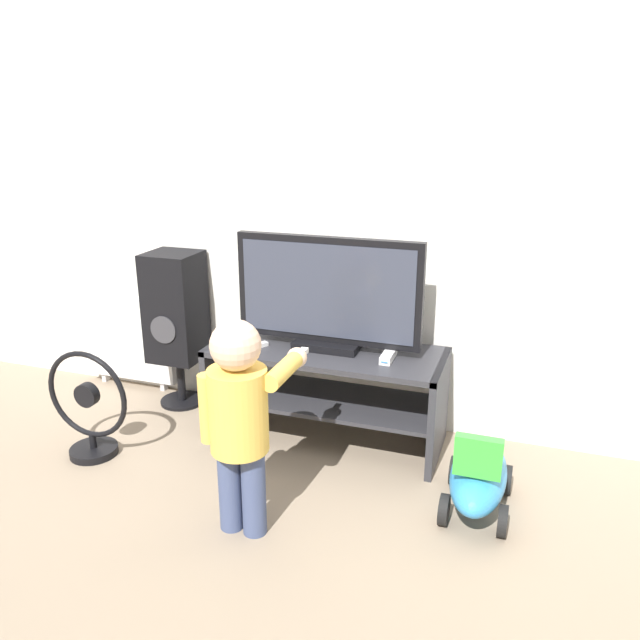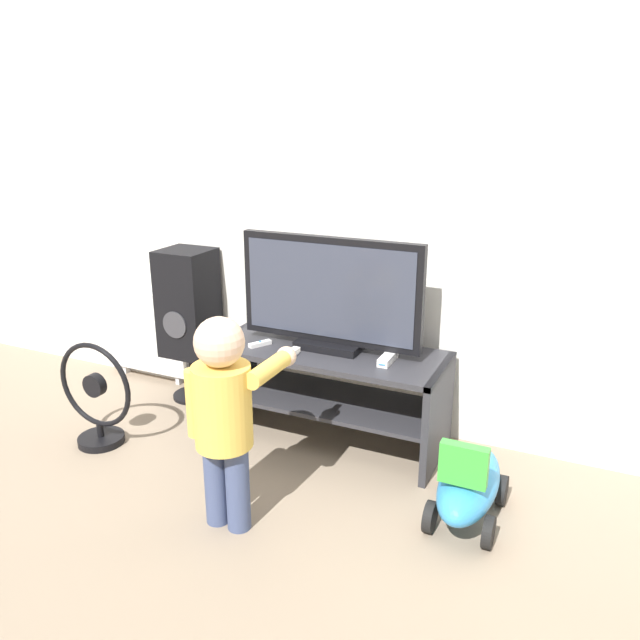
# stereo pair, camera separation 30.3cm
# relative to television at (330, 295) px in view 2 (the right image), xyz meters

# --- Properties ---
(ground_plane) EXTENTS (16.00, 16.00, 0.00)m
(ground_plane) POSITION_rel_television_xyz_m (0.00, -0.28, -0.83)
(ground_plane) COLOR gray
(wall_back) EXTENTS (10.00, 0.06, 2.60)m
(wall_back) POSITION_rel_television_xyz_m (0.00, 0.31, 0.47)
(wall_back) COLOR silver
(wall_back) RESTS_ON ground_plane
(tv_stand) EXTENTS (1.26, 0.51, 0.53)m
(tv_stand) POSITION_rel_television_xyz_m (0.00, -0.02, -0.47)
(tv_stand) COLOR #2D2D33
(tv_stand) RESTS_ON ground_plane
(television) EXTENTS (1.00, 0.20, 0.60)m
(television) POSITION_rel_television_xyz_m (0.00, 0.00, 0.00)
(television) COLOR black
(television) RESTS_ON tv_stand
(game_console) EXTENTS (0.06, 0.18, 0.04)m
(game_console) POSITION_rel_television_xyz_m (0.35, -0.06, -0.28)
(game_console) COLOR white
(game_console) RESTS_ON tv_stand
(remote_primary) EXTENTS (0.09, 0.13, 0.03)m
(remote_primary) POSITION_rel_television_xyz_m (-0.36, -0.12, -0.28)
(remote_primary) COLOR white
(remote_primary) RESTS_ON tv_stand
(remote_secondary) EXTENTS (0.04, 0.13, 0.03)m
(remote_secondary) POSITION_rel_television_xyz_m (-0.13, -0.20, -0.28)
(remote_secondary) COLOR white
(remote_secondary) RESTS_ON tv_stand
(child) EXTENTS (0.37, 0.53, 0.96)m
(child) POSITION_rel_television_xyz_m (-0.08, -0.89, -0.26)
(child) COLOR #3F4C72
(child) RESTS_ON ground_plane
(speaker_tower) EXTENTS (0.30, 0.30, 0.96)m
(speaker_tower) POSITION_rel_television_xyz_m (-1.00, 0.12, -0.22)
(speaker_tower) COLOR black
(speaker_tower) RESTS_ON ground_plane
(floor_fan) EXTENTS (0.48, 0.25, 0.59)m
(floor_fan) POSITION_rel_television_xyz_m (-1.11, -0.59, -0.57)
(floor_fan) COLOR black
(floor_fan) RESTS_ON ground_plane
(ride_on_toy) EXTENTS (0.29, 0.61, 0.45)m
(ride_on_toy) POSITION_rel_television_xyz_m (0.86, -0.42, -0.66)
(ride_on_toy) COLOR #338CD1
(ride_on_toy) RESTS_ON ground_plane
(radiator) EXTENTS (0.65, 0.08, 0.61)m
(radiator) POSITION_rel_television_xyz_m (-1.44, 0.24, -0.49)
(radiator) COLOR white
(radiator) RESTS_ON ground_plane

